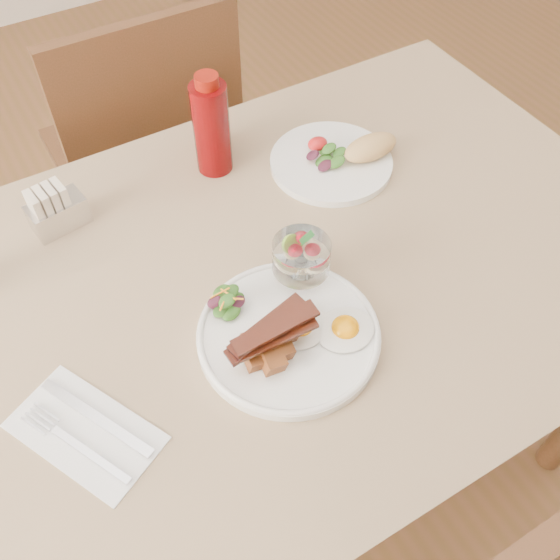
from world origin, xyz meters
The scene contains 12 objects.
table centered at (0.00, 0.00, 0.66)m, with size 1.33×0.88×0.75m.
chair_far centered at (0.00, 0.66, 0.52)m, with size 0.42×0.42×0.93m.
main_plate centered at (-0.06, -0.12, 0.76)m, with size 0.28×0.28×0.02m, color white.
fried_eggs centered at (-0.01, -0.15, 0.78)m, with size 0.15×0.12×0.03m.
bacon_potato_pile centered at (-0.10, -0.14, 0.80)m, with size 0.14×0.08×0.06m.
side_salad centered at (-0.12, -0.04, 0.78)m, with size 0.07×0.07×0.03m.
fruit_cup centered at (0.01, -0.04, 0.82)m, with size 0.09×0.09×0.09m.
second_plate centered at (0.23, 0.17, 0.77)m, with size 0.25×0.24×0.06m.
ketchup_bottle centered at (0.02, 0.29, 0.85)m, with size 0.07×0.07×0.20m.
hot_sauce_bottle centered at (0.06, 0.34, 0.82)m, with size 0.05×0.05×0.15m.
sugar_caddy centered at (-0.29, 0.28, 0.79)m, with size 0.10×0.07×0.09m.
napkin_cutlery centered at (-0.38, -0.12, 0.75)m, with size 0.20×0.24×0.01m.
Camera 1 is at (-0.34, -0.57, 1.55)m, focal length 40.00 mm.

